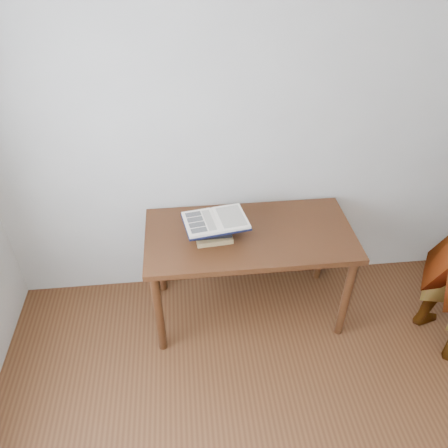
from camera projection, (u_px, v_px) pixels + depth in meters
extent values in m
cube|color=#A7A59E|center=(254.00, 127.00, 2.79)|extent=(3.50, 0.04, 2.60)
cube|color=#411C10|center=(250.00, 235.00, 2.86)|extent=(1.36, 0.68, 0.04)
cylinder|color=#411C10|center=(159.00, 313.00, 2.81)|extent=(0.06, 0.06, 0.69)
cylinder|color=#411C10|center=(346.00, 298.00, 2.91)|extent=(0.06, 0.06, 0.69)
cylinder|color=#411C10|center=(160.00, 255.00, 3.25)|extent=(0.06, 0.06, 0.69)
cylinder|color=#411C10|center=(322.00, 244.00, 3.35)|extent=(0.06, 0.06, 0.69)
cube|color=olive|center=(213.00, 236.00, 2.80)|extent=(0.24, 0.19, 0.03)
cube|color=olive|center=(212.00, 230.00, 2.79)|extent=(0.20, 0.16, 0.03)
cube|color=black|center=(211.00, 229.00, 2.76)|extent=(0.24, 0.17, 0.03)
cube|color=#AA6526|center=(211.00, 223.00, 2.76)|extent=(0.24, 0.16, 0.03)
cube|color=black|center=(216.00, 222.00, 2.73)|extent=(0.43, 0.33, 0.01)
cube|color=silver|center=(200.00, 223.00, 2.70)|extent=(0.23, 0.29, 0.02)
cube|color=silver|center=(231.00, 218.00, 2.74)|extent=(0.23, 0.29, 0.02)
cylinder|color=silver|center=(216.00, 220.00, 2.72)|extent=(0.05, 0.26, 0.01)
cube|color=black|center=(193.00, 214.00, 2.75)|extent=(0.10, 0.06, 0.00)
cube|color=black|center=(195.00, 219.00, 2.71)|extent=(0.10, 0.06, 0.00)
cube|color=black|center=(197.00, 225.00, 2.66)|extent=(0.10, 0.06, 0.00)
cube|color=black|center=(199.00, 230.00, 2.62)|extent=(0.10, 0.06, 0.00)
cube|color=beige|center=(209.00, 220.00, 2.70)|extent=(0.08, 0.22, 0.00)
cube|color=beige|center=(231.00, 216.00, 2.73)|extent=(0.18, 0.24, 0.00)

